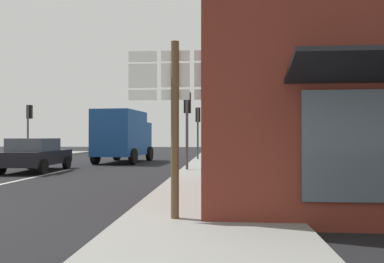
{
  "coord_description": "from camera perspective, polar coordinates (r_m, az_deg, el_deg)",
  "views": [
    {
      "loc": [
        7.09,
        -4.93,
        1.55
      ],
      "look_at": [
        5.8,
        11.57,
        1.77
      ],
      "focal_mm": 34.81,
      "sensor_mm": 36.0,
      "label": 1
    }
  ],
  "objects": [
    {
      "name": "ground_plane",
      "position": [
        16.6,
        -20.95,
        -6.08
      ],
      "size": [
        80.0,
        80.0,
        0.0
      ],
      "primitive_type": "plane",
      "color": "black"
    },
    {
      "name": "sidewalk_right",
      "position": [
        13.01,
        3.65,
        -7.3
      ],
      "size": [
        3.15,
        44.0,
        0.14
      ],
      "primitive_type": "cube",
      "color": "gray",
      "rests_on": "ground"
    },
    {
      "name": "sedan_far",
      "position": [
        17.85,
        -22.83,
        -3.25
      ],
      "size": [
        2.15,
        4.29,
        1.47
      ],
      "color": "black",
      "rests_on": "ground"
    },
    {
      "name": "delivery_truck",
      "position": [
        22.55,
        -10.51,
        -0.51
      ],
      "size": [
        2.81,
        5.15,
        3.05
      ],
      "color": "#19478C",
      "rests_on": "ground"
    },
    {
      "name": "route_sign_post",
      "position": [
        6.47,
        -2.6,
        3.26
      ],
      "size": [
        1.66,
        0.14,
        3.2
      ],
      "color": "brown",
      "rests_on": "ground"
    },
    {
      "name": "traffic_light_far_right",
      "position": [
        23.53,
        0.91,
        1.54
      ],
      "size": [
        0.3,
        0.49,
        3.38
      ],
      "color": "#47474C",
      "rests_on": "ground"
    },
    {
      "name": "traffic_light_far_left",
      "position": [
        26.93,
        -23.7,
        1.73
      ],
      "size": [
        0.3,
        0.49,
        3.64
      ],
      "color": "#47474C",
      "rests_on": "ground"
    },
    {
      "name": "traffic_light_near_right",
      "position": [
        16.15,
        -0.73,
        2.84
      ],
      "size": [
        0.3,
        0.49,
        3.47
      ],
      "color": "#47474C",
      "rests_on": "ground"
    }
  ]
}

